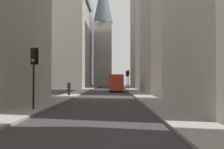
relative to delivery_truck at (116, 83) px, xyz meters
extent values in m
plane|color=#302D30|center=(-12.27, 1.40, -1.46)|extent=(135.00, 135.00, 0.00)
cube|color=gray|center=(-12.27, 5.90, -1.39)|extent=(90.00, 2.20, 0.14)
cube|color=gray|center=(-12.27, -3.10, -1.39)|extent=(90.00, 2.20, 0.14)
cube|color=gray|center=(19.54, -9.20, 14.36)|extent=(16.73, 10.00, 31.64)
cube|color=#A8A091|center=(17.01, 12.00, 10.53)|extent=(15.67, 10.00, 23.98)
cube|color=gray|center=(17.01, 6.75, 19.39)|extent=(15.67, 0.50, 0.60)
cube|color=#A8A091|center=(32.89, 3.81, 8.25)|extent=(5.39, 5.39, 19.43)
cube|color=red|center=(-0.91, 0.00, 0.08)|extent=(4.60, 2.25, 2.60)
cube|color=#38383D|center=(2.29, 0.00, -0.27)|extent=(1.90, 2.25, 1.90)
cube|color=black|center=(2.29, 0.00, 0.33)|extent=(1.92, 2.09, 0.64)
cylinder|color=black|center=(2.29, -0.98, -1.02)|extent=(0.88, 0.28, 0.88)
cylinder|color=black|center=(2.29, 0.99, -1.02)|extent=(0.88, 0.28, 0.88)
cylinder|color=black|center=(-2.31, -0.98, -1.02)|extent=(0.88, 0.28, 0.88)
cylinder|color=black|center=(-2.31, 0.99, -1.02)|extent=(0.88, 0.28, 0.88)
cube|color=navy|center=(9.31, 0.00, -0.93)|extent=(4.30, 1.78, 0.70)
cube|color=black|center=(9.11, 0.00, -0.31)|extent=(2.10, 1.58, 0.54)
cylinder|color=black|center=(10.66, -0.78, -1.14)|extent=(0.64, 0.22, 0.64)
cylinder|color=black|center=(10.66, 0.78, -1.14)|extent=(0.64, 0.22, 0.64)
cylinder|color=black|center=(7.96, -0.78, -1.14)|extent=(0.64, 0.22, 0.64)
cylinder|color=black|center=(7.96, 0.78, -1.14)|extent=(0.64, 0.22, 0.64)
cylinder|color=black|center=(-24.85, 5.56, 0.17)|extent=(0.12, 0.12, 2.98)
cube|color=black|center=(-24.85, 5.56, 2.11)|extent=(0.28, 0.32, 0.90)
cube|color=black|center=(-24.70, 5.56, 2.11)|extent=(0.03, 0.52, 1.10)
sphere|color=black|center=(-25.01, 5.56, 2.41)|extent=(0.20, 0.20, 0.20)
sphere|color=black|center=(-25.01, 5.56, 2.11)|extent=(0.20, 0.20, 0.20)
sphere|color=green|center=(-25.01, 5.56, 1.81)|extent=(0.20, 0.20, 0.20)
cylinder|color=black|center=(8.62, -2.53, 0.09)|extent=(0.12, 0.12, 2.82)
cube|color=black|center=(8.62, -2.53, 1.95)|extent=(0.28, 0.32, 0.90)
cube|color=black|center=(8.77, -2.53, 1.95)|extent=(0.03, 0.52, 1.10)
sphere|color=red|center=(8.46, -2.53, 2.25)|extent=(0.20, 0.20, 0.20)
sphere|color=black|center=(8.46, -2.53, 1.95)|extent=(0.20, 0.20, 0.20)
sphere|color=black|center=(8.46, -2.53, 1.65)|extent=(0.20, 0.20, 0.20)
cylinder|color=black|center=(10.53, -2.36, 0.01)|extent=(0.12, 0.12, 2.66)
cube|color=black|center=(10.53, -2.36, 1.79)|extent=(0.28, 0.32, 0.90)
cube|color=black|center=(10.69, -2.36, 1.79)|extent=(0.03, 0.52, 1.10)
sphere|color=black|center=(10.37, -2.36, 2.09)|extent=(0.20, 0.20, 0.20)
sphere|color=orange|center=(10.37, -2.36, 1.79)|extent=(0.20, 0.20, 0.20)
sphere|color=black|center=(10.37, -2.36, 1.49)|extent=(0.20, 0.20, 0.20)
cylinder|color=black|center=(-11.38, 5.74, -0.89)|extent=(0.16, 0.16, 0.87)
cylinder|color=black|center=(-11.38, 5.91, -0.89)|extent=(0.16, 0.16, 0.87)
cube|color=#232328|center=(-11.38, 5.82, -0.14)|extent=(0.26, 0.44, 0.63)
sphere|color=#936B4C|center=(-11.38, 5.82, 0.33)|extent=(0.22, 0.22, 0.22)
cylinder|color=brown|center=(-8.21, -2.47, -1.22)|extent=(0.07, 0.07, 0.20)
cylinder|color=brown|center=(-8.21, -2.47, -1.08)|extent=(0.03, 0.03, 0.07)
camera|label=1|loc=(-40.27, 0.33, 0.58)|focal=38.39mm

